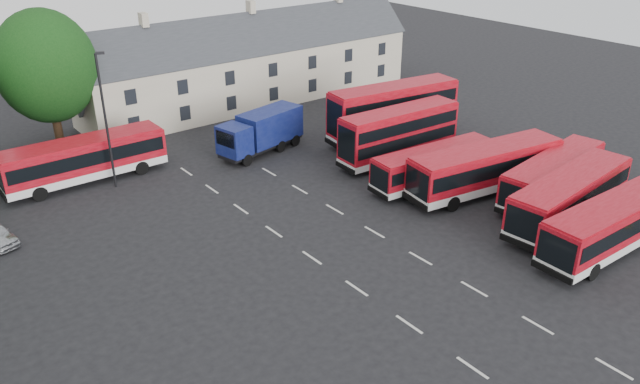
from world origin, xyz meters
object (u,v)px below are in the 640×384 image
at_px(box_truck, 262,131).
at_px(lamppost, 106,118).
at_px(bus_row_a, 615,222).
at_px(bus_dd_south, 399,132).

relative_size(box_truck, lamppost, 0.81).
bearing_deg(lamppost, bus_row_a, -53.67).
xyz_separation_m(bus_row_a, bus_dd_south, (-0.11, 17.92, 0.48)).
height_order(bus_row_a, lamppost, lamppost).
height_order(bus_row_a, box_truck, box_truck).
relative_size(bus_row_a, lamppost, 1.17).
xyz_separation_m(box_truck, lamppost, (-12.17, 0.99, 3.38)).
bearing_deg(lamppost, box_truck, -4.66).
bearing_deg(bus_dd_south, box_truck, 136.44).
bearing_deg(bus_dd_south, lamppost, 158.57).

